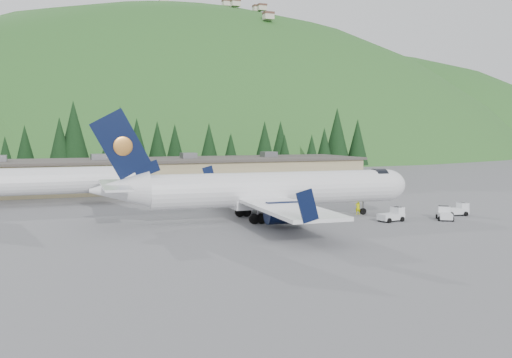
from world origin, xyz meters
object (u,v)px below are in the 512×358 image
object	(u,v)px
baggage_tug_a	(393,215)
ramp_worker	(358,207)
baggage_tug_c	(444,214)
baggage_tug_b	(457,210)
second_airliner	(34,181)
terminal_building	(160,174)
airliner	(267,190)

from	to	relation	value
baggage_tug_a	ramp_worker	world-z (taller)	ramp_worker
baggage_tug_a	baggage_tug_c	distance (m)	6.06
baggage_tug_b	baggage_tug_c	world-z (taller)	baggage_tug_b
second_airliner	baggage_tug_c	bearing A→B (deg)	-34.84
terminal_building	ramp_worker	distance (m)	41.39
baggage_tug_a	terminal_building	bearing A→B (deg)	100.94
airliner	terminal_building	distance (m)	38.15
second_airliner	baggage_tug_b	bearing A→B (deg)	-30.75
baggage_tug_a	ramp_worker	size ratio (longest dim) A/B	1.75
second_airliner	baggage_tug_a	bearing A→B (deg)	-37.89
baggage_tug_b	terminal_building	world-z (taller)	terminal_building
airliner	baggage_tug_c	xyz separation A→B (m)	(18.20, -7.33, -2.57)
baggage_tug_c	baggage_tug_b	bearing A→B (deg)	-28.54
second_airliner	baggage_tug_a	size ratio (longest dim) A/B	9.07
airliner	baggage_tug_a	world-z (taller)	airliner
baggage_tug_a	baggage_tug_b	size ratio (longest dim) A/B	1.02
airliner	ramp_worker	size ratio (longest dim) A/B	20.96
baggage_tug_a	baggage_tug_b	distance (m)	9.59
airliner	baggage_tug_a	size ratio (longest dim) A/B	11.99
second_airliner	baggage_tug_a	xyz separation A→B (m)	(36.12, -28.11, -2.65)
baggage_tug_a	terminal_building	distance (m)	47.03
ramp_worker	baggage_tug_c	bearing A→B (deg)	135.91
baggage_tug_b	baggage_tug_c	bearing A→B (deg)	-139.68
terminal_building	airliner	bearing A→B (deg)	-84.06
airliner	baggage_tug_b	xyz separation A→B (m)	(21.80, -5.23, -2.55)
airliner	baggage_tug_b	world-z (taller)	airliner
baggage_tug_b	ramp_worker	bearing A→B (deg)	165.50
ramp_worker	terminal_building	bearing A→B (deg)	-67.29
airliner	baggage_tug_c	size ratio (longest dim) A/B	12.15
airliner	ramp_worker	xyz separation A→B (m)	(11.36, -0.48, -2.35)
airliner	second_airliner	size ratio (longest dim) A/B	1.32
baggage_tug_a	baggage_tug_b	bearing A→B (deg)	-3.61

